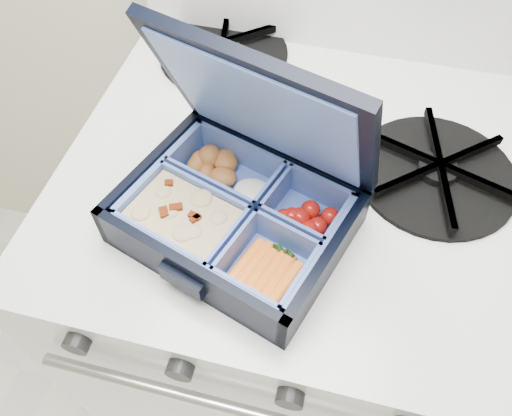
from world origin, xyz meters
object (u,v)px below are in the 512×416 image
(stove, at_px, (281,300))
(burner_grate, at_px, (438,168))
(fork, at_px, (308,153))
(bento_box, at_px, (236,216))

(stove, xyz_separation_m, burner_grate, (0.17, 0.01, 0.42))
(stove, xyz_separation_m, fork, (0.02, 0.00, 0.41))
(fork, bearing_deg, stove, -148.01)
(stove, xyz_separation_m, bento_box, (-0.04, -0.12, 0.43))
(stove, height_order, bento_box, bento_box)
(bento_box, relative_size, burner_grate, 1.20)
(bento_box, height_order, fork, bento_box)
(fork, bearing_deg, burner_grate, 23.79)
(bento_box, relative_size, fork, 1.35)
(bento_box, xyz_separation_m, fork, (0.06, 0.13, -0.02))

